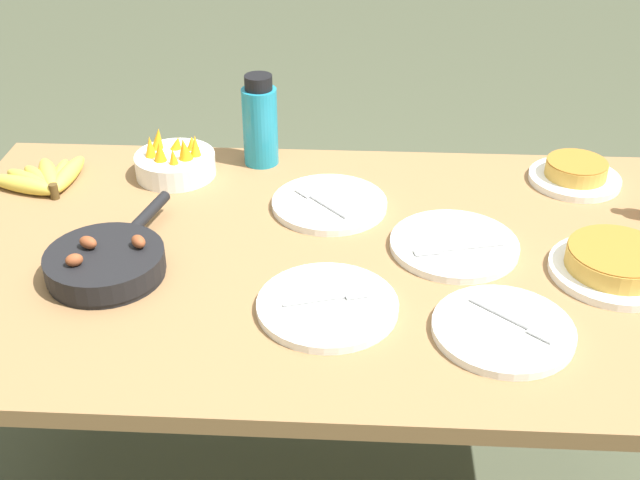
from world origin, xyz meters
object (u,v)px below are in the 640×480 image
at_px(empty_plate_far_left, 329,204).
at_px(empty_plate_mid_edge, 454,245).
at_px(frittata_plate_side, 616,263).
at_px(empty_plate_near_front, 327,306).
at_px(frittata_plate_center, 575,174).
at_px(skillet, 107,262).
at_px(empty_plate_far_right, 503,330).
at_px(water_bottle, 260,122).
at_px(fruit_bowl_mango, 175,162).
at_px(banana_bunch, 45,179).

distance_m(empty_plate_far_left, empty_plate_mid_edge, 0.30).
bearing_deg(frittata_plate_side, empty_plate_near_front, -165.46).
height_order(frittata_plate_center, empty_plate_far_left, frittata_plate_center).
distance_m(skillet, frittata_plate_side, 0.98).
height_order(skillet, empty_plate_near_front, skillet).
relative_size(empty_plate_far_right, empty_plate_mid_edge, 0.95).
relative_size(frittata_plate_center, frittata_plate_side, 0.84).
bearing_deg(water_bottle, empty_plate_far_left, -50.49).
xyz_separation_m(empty_plate_far_left, water_bottle, (-0.18, 0.21, 0.10)).
bearing_deg(fruit_bowl_mango, empty_plate_mid_edge, -24.75).
relative_size(frittata_plate_center, fruit_bowl_mango, 1.12).
xyz_separation_m(skillet, fruit_bowl_mango, (0.05, 0.42, 0.01)).
distance_m(frittata_plate_side, fruit_bowl_mango, 1.00).
bearing_deg(frittata_plate_side, empty_plate_far_left, 157.51).
xyz_separation_m(banana_bunch, empty_plate_far_right, (0.98, -0.49, -0.01)).
bearing_deg(banana_bunch, fruit_bowl_mango, 14.12).
relative_size(frittata_plate_center, empty_plate_far_right, 0.85).
bearing_deg(skillet, fruit_bowl_mango, 7.37).
bearing_deg(empty_plate_mid_edge, empty_plate_far_right, -77.30).
height_order(skillet, empty_plate_far_left, skillet).
distance_m(banana_bunch, empty_plate_far_left, 0.66).
height_order(frittata_plate_side, empty_plate_far_right, frittata_plate_side).
relative_size(frittata_plate_center, water_bottle, 0.95).
xyz_separation_m(banana_bunch, empty_plate_far_left, (0.66, -0.06, -0.01)).
relative_size(skillet, empty_plate_far_left, 1.46).
bearing_deg(banana_bunch, empty_plate_near_front, -33.00).
height_order(skillet, water_bottle, water_bottle).
relative_size(frittata_plate_side, empty_plate_near_front, 0.96).
relative_size(frittata_plate_side, empty_plate_far_left, 0.98).
distance_m(banana_bunch, frittata_plate_center, 1.23).
distance_m(banana_bunch, empty_plate_mid_edge, 0.95).
bearing_deg(empty_plate_near_front, skillet, 168.08).
bearing_deg(empty_plate_near_front, fruit_bowl_mango, 126.96).
height_order(fruit_bowl_mango, water_bottle, water_bottle).
height_order(empty_plate_far_left, empty_plate_mid_edge, same).
relative_size(banana_bunch, skillet, 0.56).
relative_size(frittata_plate_center, empty_plate_near_front, 0.81).
height_order(banana_bunch, water_bottle, water_bottle).
bearing_deg(frittata_plate_center, frittata_plate_side, -90.82).
bearing_deg(fruit_bowl_mango, frittata_plate_side, -21.51).
bearing_deg(frittata_plate_center, water_bottle, 175.12).
xyz_separation_m(empty_plate_near_front, empty_plate_far_right, (0.31, -0.05, 0.00)).
xyz_separation_m(fruit_bowl_mango, water_bottle, (0.20, 0.08, 0.07)).
xyz_separation_m(empty_plate_far_left, empty_plate_far_right, (0.32, -0.43, 0.00)).
distance_m(banana_bunch, water_bottle, 0.51).
height_order(empty_plate_mid_edge, water_bottle, water_bottle).
bearing_deg(empty_plate_near_front, banana_bunch, 147.00).
height_order(banana_bunch, empty_plate_mid_edge, banana_bunch).
bearing_deg(banana_bunch, empty_plate_mid_edge, -13.34).
relative_size(empty_plate_near_front, empty_plate_far_left, 1.02).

